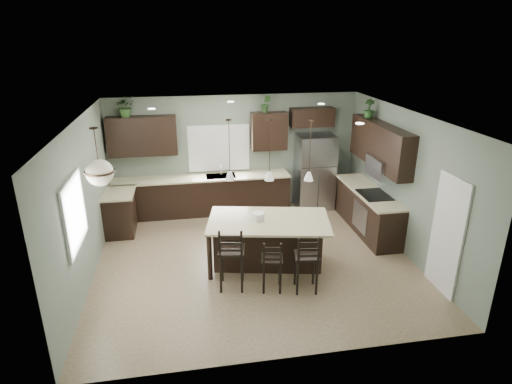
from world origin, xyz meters
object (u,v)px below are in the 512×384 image
Objects in this scene: kitchen_island at (268,242)px; bar_stool_center at (272,265)px; refrigerator at (314,172)px; serving_dish at (258,216)px; bar_stool_right at (306,262)px; plant_back_left at (125,106)px; bar_stool_left at (232,257)px.

kitchen_island is 2.30× the size of bar_stool_center.
serving_dish is (-1.89, -2.59, 0.07)m from refrigerator.
bar_stool_center is at bearing -84.60° from serving_dish.
refrigerator is 0.83× the size of kitchen_island.
refrigerator is 1.70× the size of bar_stool_right.
serving_dish is at bearing -180.00° from kitchen_island.
serving_dish is 1.03m from bar_stool_center.
bar_stool_center is at bearing -54.75° from plant_back_left.
serving_dish is 0.25× the size of bar_stool_center.
refrigerator is 4.70m from plant_back_left.
bar_stool_left is (-0.78, -0.66, 0.13)m from kitchen_island.
bar_stool_left is at bearing -61.10° from plant_back_left.
plant_back_left is (-2.57, 3.63, 2.15)m from bar_stool_center.
kitchen_island is 0.86m from bar_stool_center.
bar_stool_right reaches higher than bar_stool_center.
bar_stool_left is 1.22× the size of bar_stool_center.
kitchen_island is at bearing 93.43° from bar_stool_center.
kitchen_island is 1.88× the size of bar_stool_left.
bar_stool_left is 1.09× the size of bar_stool_right.
serving_dish is (-0.20, 0.04, 0.53)m from kitchen_island.
refrigerator is 3.93× the size of plant_back_left.
bar_stool_right is (0.57, -0.12, 0.06)m from bar_stool_center.
refrigerator reaches higher than serving_dish.
serving_dish is 0.22× the size of bar_stool_right.
kitchen_island is 1.07m from bar_stool_right.
bar_stool_left reaches higher than bar_stool_center.
bar_stool_right is (0.45, -0.96, 0.08)m from kitchen_island.
bar_stool_center is (0.08, -0.89, -0.51)m from serving_dish.
refrigerator is 3.94m from bar_stool_center.
plant_back_left is at bearing 137.49° from bar_stool_right.
serving_dish is 0.20× the size of bar_stool_left.
bar_stool_right reaches higher than serving_dish.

